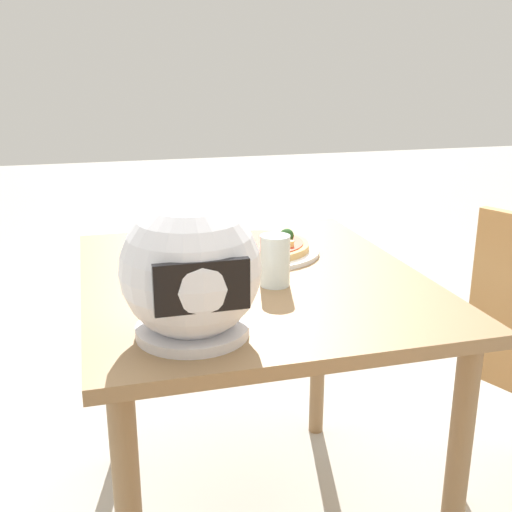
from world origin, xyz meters
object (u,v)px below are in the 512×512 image
object	(u,v)px
dining_table	(252,314)
drinking_glass	(275,261)
motorcycle_helmet	(191,272)
pizza	(261,245)

from	to	relation	value
dining_table	drinking_glass	bearing A→B (deg)	111.03
dining_table	motorcycle_helmet	world-z (taller)	motorcycle_helmet
pizza	drinking_glass	distance (m)	0.26
dining_table	pizza	bearing A→B (deg)	-113.31
motorcycle_helmet	drinking_glass	xyz separation A→B (m)	(-0.23, -0.22, -0.07)
motorcycle_helmet	dining_table	bearing A→B (deg)	-122.68
motorcycle_helmet	drinking_glass	size ratio (longest dim) A/B	2.20
pizza	motorcycle_helmet	world-z (taller)	motorcycle_helmet
drinking_glass	pizza	bearing A→B (deg)	-98.60
motorcycle_helmet	drinking_glass	world-z (taller)	motorcycle_helmet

